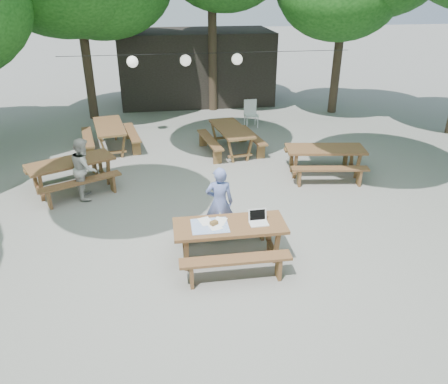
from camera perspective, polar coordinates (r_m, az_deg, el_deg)
name	(u,v)px	position (r m, az deg, el deg)	size (l,w,h in m)	color
ground	(219,227)	(9.13, -0.67, -4.65)	(80.00, 80.00, 0.00)	slate
pavilion	(196,66)	(18.62, -3.65, 16.05)	(6.00, 3.00, 2.80)	black
main_picnic_table	(230,242)	(7.95, 0.74, -6.50)	(2.00, 1.58, 0.75)	brown
picnic_table_nw	(72,175)	(11.20, -19.20, 2.14)	(2.40, 2.25, 0.75)	brown
picnic_table_ne	(324,161)	(11.68, 12.95, 3.96)	(2.09, 1.82, 0.75)	brown
picnic_table_far_w	(110,137)	(13.62, -14.62, 7.00)	(1.90, 2.16, 0.75)	brown
picnic_table_far_e	(231,140)	(12.95, 0.93, 6.86)	(1.87, 2.13, 0.75)	brown
woman	(220,203)	(8.50, -0.59, -1.40)	(0.54, 0.36, 1.48)	#6574B8
second_person	(84,168)	(10.60, -17.77, 2.99)	(0.70, 0.55, 1.45)	beige
plastic_chair	(251,119)	(15.41, 3.55, 9.50)	(0.45, 0.45, 0.90)	silver
laptop	(258,219)	(7.81, 4.48, -3.60)	(0.34, 0.27, 0.24)	white
tabletop_clutter	(211,225)	(7.72, -1.73, -4.32)	(0.68, 0.60, 0.08)	#3B6BC9
paper_lanterns	(186,60)	(13.98, -4.99, 16.76)	(9.00, 0.34, 0.38)	black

